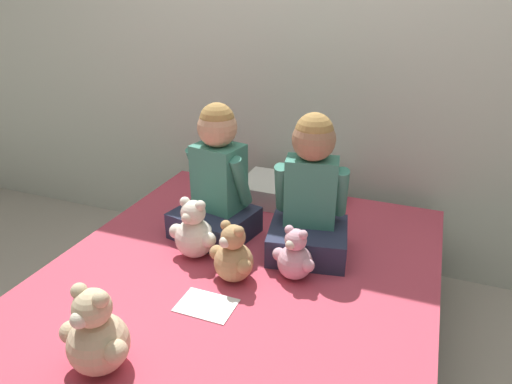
# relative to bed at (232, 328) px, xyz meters

# --- Properties ---
(ground_plane) EXTENTS (14.00, 14.00, 0.00)m
(ground_plane) POSITION_rel_bed_xyz_m (0.00, 0.00, -0.23)
(ground_plane) COLOR #B2A899
(wall_behind_bed) EXTENTS (8.00, 0.06, 2.50)m
(wall_behind_bed) POSITION_rel_bed_xyz_m (0.00, 1.11, 1.02)
(wall_behind_bed) COLOR beige
(wall_behind_bed) RESTS_ON ground_plane
(bed) EXTENTS (1.57, 1.96, 0.46)m
(bed) POSITION_rel_bed_xyz_m (0.00, 0.00, 0.00)
(bed) COLOR #2D2D33
(bed) RESTS_ON ground_plane
(child_on_left) EXTENTS (0.39, 0.37, 0.62)m
(child_on_left) POSITION_rel_bed_xyz_m (-0.22, 0.35, 0.49)
(child_on_left) COLOR #282D47
(child_on_left) RESTS_ON bed
(child_on_right) EXTENTS (0.38, 0.36, 0.62)m
(child_on_right) POSITION_rel_bed_xyz_m (0.22, 0.35, 0.50)
(child_on_right) COLOR #282D47
(child_on_right) RESTS_ON bed
(teddy_bear_held_by_left_child) EXTENTS (0.23, 0.17, 0.27)m
(teddy_bear_held_by_left_child) POSITION_rel_bed_xyz_m (-0.23, 0.13, 0.35)
(teddy_bear_held_by_left_child) COLOR silver
(teddy_bear_held_by_left_child) RESTS_ON bed
(teddy_bear_held_by_right_child) EXTENTS (0.18, 0.14, 0.23)m
(teddy_bear_held_by_right_child) POSITION_rel_bed_xyz_m (0.22, 0.13, 0.33)
(teddy_bear_held_by_right_child) COLOR #DBA3B2
(teddy_bear_held_by_right_child) RESTS_ON bed
(teddy_bear_between_children) EXTENTS (0.20, 0.16, 0.25)m
(teddy_bear_between_children) POSITION_rel_bed_xyz_m (-0.00, 0.03, 0.34)
(teddy_bear_between_children) COLOR tan
(teddy_bear_between_children) RESTS_ON bed
(teddy_bear_at_foot_of_bed) EXTENTS (0.25, 0.19, 0.30)m
(teddy_bear_at_foot_of_bed) POSITION_rel_bed_xyz_m (-0.19, -0.55, 0.36)
(teddy_bear_at_foot_of_bed) COLOR #D1B78E
(teddy_bear_at_foot_of_bed) RESTS_ON bed
(pillow_at_headboard) EXTENTS (0.54, 0.32, 0.11)m
(pillow_at_headboard) POSITION_rel_bed_xyz_m (0.00, 0.79, 0.29)
(pillow_at_headboard) COLOR silver
(pillow_at_headboard) RESTS_ON bed
(sign_card) EXTENTS (0.21, 0.15, 0.00)m
(sign_card) POSITION_rel_bed_xyz_m (-0.03, -0.16, 0.23)
(sign_card) COLOR white
(sign_card) RESTS_ON bed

